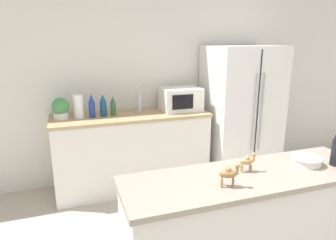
% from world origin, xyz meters
% --- Properties ---
extents(wall_back, '(8.00, 0.06, 2.55)m').
position_xyz_m(wall_back, '(0.00, 2.73, 1.27)').
color(wall_back, silver).
rests_on(wall_back, ground_plane).
extents(back_counter, '(1.84, 0.63, 0.93)m').
position_xyz_m(back_counter, '(-0.38, 2.40, 0.47)').
color(back_counter, silver).
rests_on(back_counter, ground_plane).
extents(refrigerator, '(0.89, 0.76, 1.71)m').
position_xyz_m(refrigerator, '(1.06, 2.31, 0.86)').
color(refrigerator, silver).
rests_on(refrigerator, ground_plane).
extents(bar_counter, '(1.72, 0.52, 0.93)m').
position_xyz_m(bar_counter, '(0.02, 0.52, 0.47)').
color(bar_counter, beige).
rests_on(bar_counter, ground_plane).
extents(potted_plant, '(0.19, 0.19, 0.24)m').
position_xyz_m(potted_plant, '(-1.16, 2.43, 1.05)').
color(potted_plant, silver).
rests_on(potted_plant, back_counter).
extents(paper_towel_roll, '(0.11, 0.11, 0.26)m').
position_xyz_m(paper_towel_roll, '(-0.97, 2.41, 1.06)').
color(paper_towel_roll, white).
rests_on(paper_towel_roll, back_counter).
extents(microwave, '(0.48, 0.37, 0.28)m').
position_xyz_m(microwave, '(0.26, 2.42, 1.07)').
color(microwave, white).
rests_on(microwave, back_counter).
extents(back_bottle_0, '(0.07, 0.07, 0.28)m').
position_xyz_m(back_bottle_0, '(-0.82, 2.40, 1.06)').
color(back_bottle_0, navy).
rests_on(back_bottle_0, back_counter).
extents(back_bottle_1, '(0.08, 0.08, 0.26)m').
position_xyz_m(back_bottle_1, '(-0.70, 2.42, 1.05)').
color(back_bottle_1, navy).
rests_on(back_bottle_1, back_counter).
extents(back_bottle_2, '(0.06, 0.06, 0.23)m').
position_xyz_m(back_bottle_2, '(-0.58, 2.43, 1.04)').
color(back_bottle_2, '#2D6033').
rests_on(back_bottle_2, back_counter).
extents(back_bottle_3, '(0.06, 0.06, 0.31)m').
position_xyz_m(back_bottle_3, '(-0.26, 2.48, 1.08)').
color(back_bottle_3, '#B2B7BC').
rests_on(back_bottle_3, back_counter).
extents(fruit_bowl, '(0.21, 0.21, 0.06)m').
position_xyz_m(fruit_bowl, '(0.47, 0.53, 0.97)').
color(fruit_bowl, white).
rests_on(fruit_bowl, bar_counter).
extents(camel_figurine, '(0.12, 0.09, 0.15)m').
position_xyz_m(camel_figurine, '(-0.21, 0.41, 1.02)').
color(camel_figurine, olive).
rests_on(camel_figurine, bar_counter).
extents(camel_figurine_second, '(0.11, 0.07, 0.13)m').
position_xyz_m(camel_figurine_second, '(0.01, 0.56, 1.01)').
color(camel_figurine_second, tan).
rests_on(camel_figurine_second, bar_counter).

